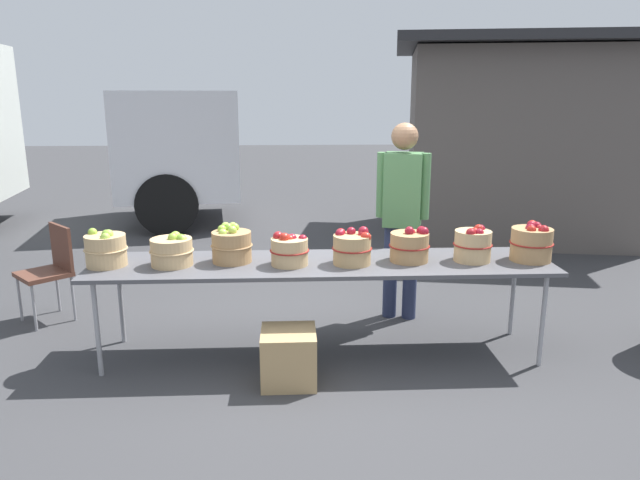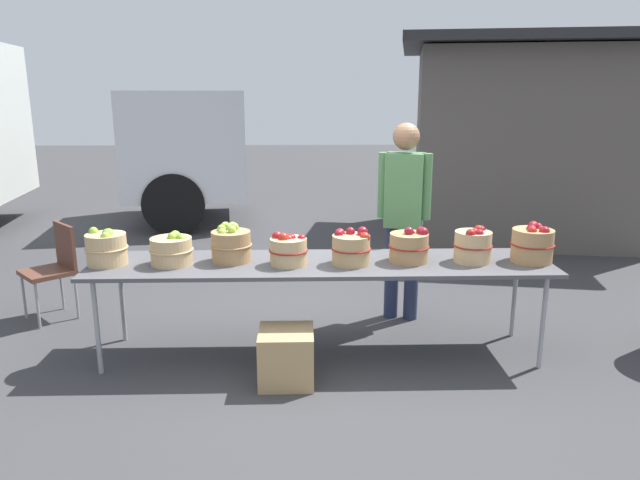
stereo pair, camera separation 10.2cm
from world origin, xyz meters
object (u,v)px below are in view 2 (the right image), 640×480
at_px(vendor_adult, 404,207).
at_px(apple_basket_red_0, 288,250).
at_px(apple_basket_green_2, 231,245).
at_px(apple_basket_red_4, 533,244).
at_px(market_table, 321,266).
at_px(apple_basket_green_1, 172,250).
at_px(apple_basket_red_2, 409,246).
at_px(produce_crate, 286,356).
at_px(apple_basket_green_0, 106,248).
at_px(apple_basket_red_1, 351,248).
at_px(apple_basket_red_3, 473,245).
at_px(folding_chair, 55,264).

bearing_deg(vendor_adult, apple_basket_red_0, 55.15).
relative_size(apple_basket_green_2, apple_basket_red_4, 0.97).
distance_m(market_table, apple_basket_green_1, 1.13).
distance_m(apple_basket_red_2, produce_crate, 1.24).
xyz_separation_m(market_table, apple_basket_green_2, (-0.69, 0.05, 0.16)).
xyz_separation_m(market_table, apple_basket_green_0, (-1.61, -0.01, 0.16)).
bearing_deg(apple_basket_green_2, apple_basket_red_1, -6.48).
bearing_deg(apple_basket_green_0, apple_basket_red_2, 0.34).
xyz_separation_m(apple_basket_red_4, vendor_adult, (-0.86, 0.77, 0.15)).
relative_size(apple_basket_red_0, apple_basket_red_3, 1.00).
bearing_deg(apple_basket_green_2, market_table, -4.15).
relative_size(apple_basket_green_2, folding_chair, 0.37).
height_order(apple_basket_red_3, produce_crate, apple_basket_red_3).
relative_size(apple_basket_green_1, produce_crate, 0.85).
height_order(apple_basket_green_1, apple_basket_red_2, apple_basket_red_2).
distance_m(apple_basket_red_3, vendor_adult, 0.88).
height_order(apple_basket_green_2, apple_basket_red_0, apple_basket_green_2).
height_order(apple_basket_green_1, folding_chair, apple_basket_green_1).
bearing_deg(vendor_adult, apple_basket_red_4, 154.43).
bearing_deg(apple_basket_red_0, folding_chair, 156.86).
relative_size(market_table, apple_basket_red_0, 11.82).
bearing_deg(apple_basket_red_4, apple_basket_red_3, 179.25).
relative_size(apple_basket_red_4, produce_crate, 0.85).
relative_size(market_table, apple_basket_red_4, 10.66).
bearing_deg(folding_chair, apple_basket_red_2, 31.51).
distance_m(apple_basket_green_0, produce_crate, 1.58).
xyz_separation_m(apple_basket_red_2, apple_basket_red_3, (0.48, -0.02, 0.01)).
height_order(apple_basket_red_3, vendor_adult, vendor_adult).
bearing_deg(apple_basket_green_0, apple_basket_red_3, -0.15).
distance_m(apple_basket_red_3, folding_chair, 3.67).
xyz_separation_m(market_table, apple_basket_red_4, (1.61, -0.03, 0.17)).
relative_size(apple_basket_red_1, apple_basket_red_4, 0.93).
distance_m(apple_basket_green_1, apple_basket_red_4, 2.73).
relative_size(market_table, apple_basket_red_3, 11.76).
bearing_deg(apple_basket_red_3, folding_chair, 166.05).
distance_m(vendor_adult, folding_chair, 3.19).
height_order(apple_basket_green_0, folding_chair, apple_basket_green_0).
relative_size(apple_basket_red_3, vendor_adult, 0.17).
bearing_deg(apple_basket_green_0, produce_crate, -18.52).
distance_m(apple_basket_green_0, apple_basket_red_4, 3.22).
bearing_deg(folding_chair, apple_basket_green_2, 21.75).
bearing_deg(vendor_adult, apple_basket_red_1, 73.11).
xyz_separation_m(apple_basket_green_2, apple_basket_red_2, (1.36, -0.05, -0.01)).
height_order(apple_basket_green_0, apple_basket_red_4, apple_basket_red_4).
bearing_deg(folding_chair, apple_basket_red_1, 27.94).
relative_size(apple_basket_red_2, vendor_adult, 0.18).
height_order(apple_basket_green_2, vendor_adult, vendor_adult).
height_order(market_table, apple_basket_red_4, apple_basket_red_4).
height_order(apple_basket_green_1, apple_basket_red_0, same).
height_order(apple_basket_red_2, folding_chair, apple_basket_red_2).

